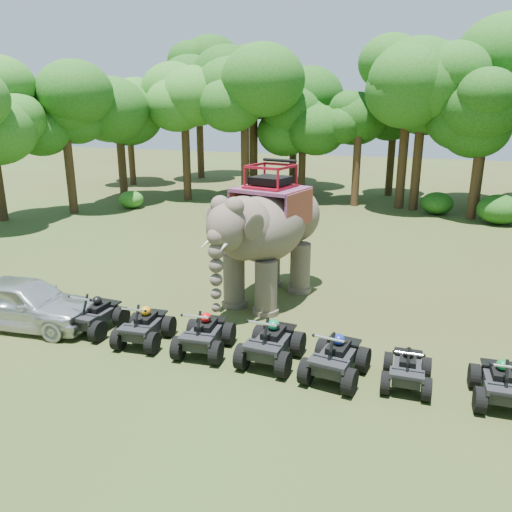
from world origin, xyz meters
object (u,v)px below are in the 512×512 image
object	(u,v)px
elephant	(269,233)
atv_1	(144,322)
atv_4	(336,352)
atv_5	(408,364)
atv_2	(204,329)
atv_6	(502,378)
atv_0	(95,311)
atv_3	(271,337)
parked_car	(24,302)

from	to	relation	value
elephant	atv_1	xyz separation A→B (m)	(-2.19, -4.39, -1.72)
atv_1	atv_4	size ratio (longest dim) A/B	0.94
atv_4	atv_5	distance (m)	1.68
elephant	atv_1	world-z (taller)	elephant
atv_1	atv_2	xyz separation A→B (m)	(1.83, 0.09, 0.03)
atv_6	atv_4	bearing A→B (deg)	179.58
elephant	atv_5	distance (m)	6.72
atv_0	atv_3	distance (m)	5.48
atv_0	parked_car	bearing A→B (deg)	-167.83
atv_1	atv_2	bearing A→B (deg)	-3.17
atv_3	atv_6	size ratio (longest dim) A/B	1.14
atv_0	atv_1	xyz separation A→B (m)	(1.78, -0.17, -0.01)
atv_3	atv_1	bearing A→B (deg)	-175.28
parked_car	atv_6	size ratio (longest dim) A/B	2.74
elephant	atv_3	world-z (taller)	elephant
atv_2	atv_6	world-z (taller)	atv_2
atv_2	atv_3	bearing A→B (deg)	-3.51
parked_car	atv_1	size ratio (longest dim) A/B	2.63
atv_3	atv_6	world-z (taller)	atv_3
elephant	atv_0	distance (m)	6.05
parked_car	atv_3	size ratio (longest dim) A/B	2.40
atv_3	atv_2	bearing A→B (deg)	-175.39
elephant	atv_0	xyz separation A→B (m)	(-3.97, -4.23, -1.72)
atv_2	atv_4	world-z (taller)	atv_4
atv_2	atv_0	bearing A→B (deg)	172.73
atv_0	atv_2	size ratio (longest dim) A/B	0.97
atv_2	atv_6	bearing A→B (deg)	-5.42
atv_4	atv_5	size ratio (longest dim) A/B	1.18
atv_6	atv_2	bearing A→B (deg)	177.14
parked_car	atv_1	bearing A→B (deg)	-92.72
atv_2	atv_6	size ratio (longest dim) A/B	1.08
parked_car	atv_4	bearing A→B (deg)	-95.21
atv_0	atv_6	distance (m)	10.90
atv_0	atv_2	distance (m)	3.61
atv_5	atv_2	bearing A→B (deg)	178.61
parked_car	elephant	bearing A→B (deg)	-59.60
atv_2	atv_5	size ratio (longest dim) A/B	1.15
elephant	atv_5	xyz separation A→B (m)	(4.91, -4.23, -1.78)
elephant	atv_1	bearing A→B (deg)	-104.34
parked_car	atv_6	xyz separation A→B (m)	(13.10, 0.44, -0.16)
elephant	atv_4	bearing A→B (deg)	-41.56
parked_car	atv_6	world-z (taller)	parked_car
atv_4	atv_2	bearing A→B (deg)	-175.12
elephant	atv_0	world-z (taller)	elephant
elephant	atv_0	size ratio (longest dim) A/B	3.26
atv_2	atv_3	size ratio (longest dim) A/B	0.95
parked_car	atv_2	xyz separation A→B (m)	(5.81, 0.36, -0.11)
atv_0	atv_2	bearing A→B (deg)	-0.44
atv_1	atv_6	size ratio (longest dim) A/B	1.04
atv_0	atv_6	size ratio (longest dim) A/B	1.05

